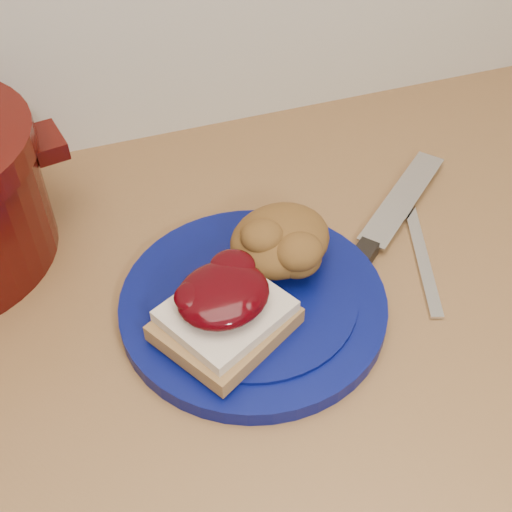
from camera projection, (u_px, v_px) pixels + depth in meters
name	position (u px, v px, depth m)	size (l,w,h in m)	color
plate	(253.00, 303.00, 0.61)	(0.25, 0.25, 0.02)	#050B4E
sandwich	(225.00, 310.00, 0.56)	(0.14, 0.14, 0.05)	olive
stuffing_mound	(280.00, 240.00, 0.62)	(0.10, 0.09, 0.05)	brown
chef_knife	(364.00, 254.00, 0.66)	(0.24, 0.20, 0.02)	black
butter_knife	(422.00, 256.00, 0.66)	(0.16, 0.01, 0.00)	silver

